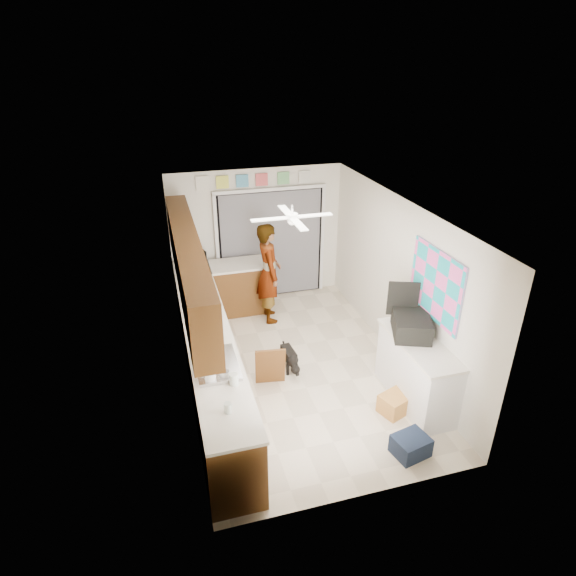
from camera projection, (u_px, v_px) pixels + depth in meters
floor at (295, 366)px, 7.39m from camera, size 5.00×5.00×0.00m
ceiling at (296, 209)px, 6.29m from camera, size 5.00×5.00×0.00m
wall_back at (257, 235)px, 9.00m from camera, size 3.20×0.00×3.20m
wall_front at (369, 406)px, 4.68m from camera, size 3.20×0.00×3.20m
wall_left at (182, 308)px, 6.45m from camera, size 0.00×5.00×5.00m
wall_right at (397, 281)px, 7.23m from camera, size 0.00×5.00×5.00m
left_base_cabinets at (208, 355)px, 6.88m from camera, size 0.60×4.80×0.90m
left_countertop at (207, 326)px, 6.67m from camera, size 0.62×4.80×0.04m
upper_cabinets at (188, 264)px, 6.42m from camera, size 0.32×4.00×0.80m
sink_basin at (217, 365)px, 5.79m from camera, size 0.50×0.76×0.06m
faucet at (200, 361)px, 5.70m from camera, size 0.03×0.03×0.22m
peninsula_base at (238, 288)px, 8.80m from camera, size 1.00×0.60×0.90m
peninsula_top at (237, 265)px, 8.59m from camera, size 1.04×0.64×0.04m
back_opening_recess at (271, 245)px, 9.12m from camera, size 2.00×0.06×2.10m
curtain_panel at (271, 245)px, 9.09m from camera, size 1.90×0.03×2.05m
door_trim_left at (218, 251)px, 8.85m from camera, size 0.06×0.04×2.10m
door_trim_right at (322, 240)px, 9.34m from camera, size 0.06×0.04×2.10m
door_trim_head at (270, 189)px, 8.62m from camera, size 2.10×0.04×0.06m
header_frame_0 at (222, 182)px, 8.36m from camera, size 0.22×0.02×0.22m
header_frame_1 at (242, 181)px, 8.44m from camera, size 0.22×0.02×0.22m
header_frame_2 at (262, 180)px, 8.53m from camera, size 0.22×0.02×0.22m
header_frame_3 at (283, 178)px, 8.63m from camera, size 0.22×0.02×0.22m
header_frame_4 at (305, 177)px, 8.73m from camera, size 0.22×0.02×0.22m
route66_sign at (202, 184)px, 8.27m from camera, size 0.22×0.02×0.26m
right_counter_base at (416, 373)px, 6.49m from camera, size 0.50×1.40×0.90m
right_counter_top at (420, 344)px, 6.28m from camera, size 0.54×1.44×0.04m
abstract_painting at (436, 285)px, 6.19m from camera, size 0.03×1.15×0.95m
ceiling_fan at (292, 217)px, 6.54m from camera, size 1.14×1.14×0.24m
microwave at (193, 256)px, 8.55m from camera, size 0.47×0.55×0.26m
cup at (225, 375)px, 5.56m from camera, size 0.16×0.16×0.10m
jar_a at (234, 379)px, 5.45m from camera, size 0.11×0.11×0.14m
jar_b at (228, 408)px, 5.03m from camera, size 0.10×0.10×0.12m
paper_towel_roll at (210, 373)px, 5.46m from camera, size 0.16×0.16×0.27m
suitcase at (411, 325)px, 6.40m from camera, size 0.67×0.76×0.27m
suitcase_rim at (410, 332)px, 6.45m from camera, size 0.62×0.70×0.02m
suitcase_lid at (403, 299)px, 6.54m from camera, size 0.40×0.18×0.50m
cardboard_box at (396, 403)px, 6.41m from camera, size 0.50×0.44×0.26m
navy_crate at (411, 446)px, 5.74m from camera, size 0.47×0.41×0.25m
cabinet_door_panel at (270, 366)px, 6.84m from camera, size 0.45×0.23×0.64m
man at (269, 273)px, 8.33m from camera, size 0.45×0.67×1.79m
dog at (289, 358)px, 7.24m from camera, size 0.26×0.52×0.40m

